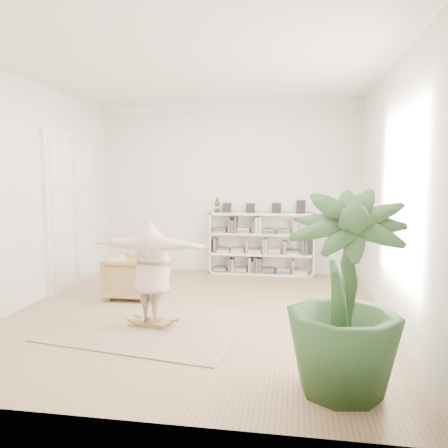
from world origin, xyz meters
name	(u,v)px	position (x,y,z in m)	size (l,w,h in m)	color
floor	(198,312)	(0.00, 0.00, 0.00)	(6.00, 6.00, 0.00)	#8F6C4A
room_shell	(228,107)	(0.00, 2.94, 3.51)	(6.00, 6.00, 6.00)	silver
doors	(72,212)	(-2.70, 1.30, 1.40)	(0.09, 1.78, 2.92)	white
bookshelf	(261,244)	(0.74, 2.82, 0.64)	(2.20, 0.35, 1.64)	silver
armchair	(133,277)	(-1.25, 0.60, 0.37)	(0.78, 0.80, 0.73)	#A77D58
rug	(153,326)	(-0.47, -0.72, 0.01)	(2.50, 2.00, 0.02)	tan
rocker_board	(153,322)	(-0.47, -0.72, 0.06)	(0.50, 0.35, 0.10)	olive
person	(152,269)	(-0.47, -0.72, 0.80)	(1.67, 0.46, 1.36)	beige
houseplant	(344,293)	(1.89, -2.20, 0.96)	(1.08, 1.08, 1.92)	#2C4C26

